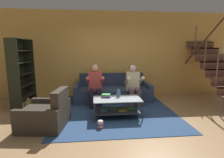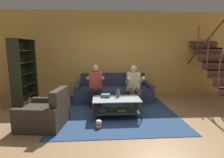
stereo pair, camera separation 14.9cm
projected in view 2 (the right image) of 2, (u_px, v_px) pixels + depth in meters
The scene contains 13 objects.
ground at pixel (117, 123), 3.90m from camera, with size 16.80×16.80×0.00m, color #A07B54.
back_partition at pixel (110, 55), 6.08m from camera, with size 8.40×0.12×2.90m, color gold.
staircase_run at pixel (221, 68), 5.18m from camera, with size 1.00×2.57×2.81m.
couch at pixel (114, 92), 5.63m from camera, with size 2.39×0.92×0.84m.
person_seated_left at pixel (96, 84), 5.00m from camera, with size 0.50×0.58×1.20m.
person_seated_right at pixel (134, 84), 5.08m from camera, with size 0.50×0.58×1.18m.
coffee_table at pixel (117, 105), 4.21m from camera, with size 1.13×0.62×0.46m.
area_rug at pixel (115, 108), 4.85m from camera, with size 3.00×3.38×0.01m.
vase at pixel (118, 93), 4.31m from camera, with size 0.11×0.11×0.20m.
book_stack at pixel (106, 96), 4.30m from camera, with size 0.25×0.21×0.08m.
bookshelf at pixel (23, 79), 4.94m from camera, with size 0.39×0.96×1.91m.
armchair at pixel (45, 114), 3.74m from camera, with size 1.00×1.02×0.81m.
popcorn_tub at pixel (99, 124), 3.64m from camera, with size 0.12×0.12×0.18m.
Camera 2 is at (-0.37, -3.67, 1.63)m, focal length 28.00 mm.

